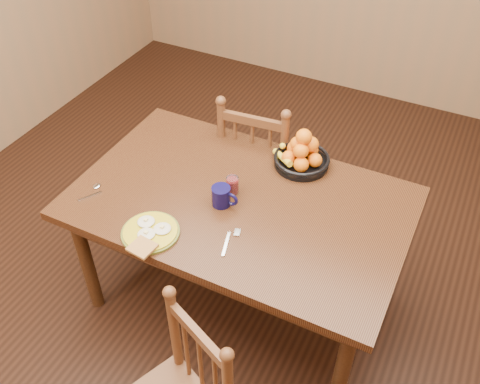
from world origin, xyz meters
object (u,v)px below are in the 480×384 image
at_px(coffee_mug, 222,196).
at_px(chair_far, 260,166).
at_px(breakfast_plate, 150,232).
at_px(fruit_bowl, 302,154).
at_px(dining_table, 240,212).

bearing_deg(coffee_mug, chair_far, 98.72).
height_order(breakfast_plate, fruit_bowl, fruit_bowl).
xyz_separation_m(chair_far, fruit_bowl, (0.32, -0.21, 0.34)).
xyz_separation_m(dining_table, coffee_mug, (-0.06, -0.07, 0.14)).
height_order(dining_table, chair_far, chair_far).
relative_size(breakfast_plate, coffee_mug, 2.20).
bearing_deg(chair_far, dining_table, 99.78).
distance_m(chair_far, fruit_bowl, 0.52).
relative_size(chair_far, fruit_bowl, 3.35).
distance_m(dining_table, breakfast_plate, 0.47).
bearing_deg(dining_table, fruit_bowl, 67.24).
distance_m(dining_table, chair_far, 0.64).
bearing_deg(breakfast_plate, dining_table, 56.32).
relative_size(dining_table, coffee_mug, 12.01).
distance_m(breakfast_plate, coffee_mug, 0.38).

